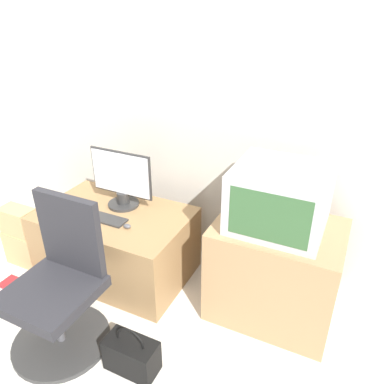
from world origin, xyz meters
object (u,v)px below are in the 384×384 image
object	(u,v)px
main_monitor	(122,180)
handbag	(132,355)
mouse	(127,226)
book	(15,284)
cardboard_box_lower	(25,247)
office_chair	(60,290)
keyboard	(105,218)
crt_tv	(280,198)

from	to	relation	value
main_monitor	handbag	xyz separation A→B (m)	(0.60, -0.84, -0.63)
mouse	book	world-z (taller)	mouse
mouse	cardboard_box_lower	bearing A→B (deg)	-173.31
book	main_monitor	bearing A→B (deg)	46.12
mouse	handbag	size ratio (longest dim) A/B	0.17
main_monitor	book	bearing A→B (deg)	-133.88
mouse	cardboard_box_lower	size ratio (longest dim) A/B	0.18
handbag	book	bearing A→B (deg)	170.32
mouse	office_chair	bearing A→B (deg)	-101.98
main_monitor	mouse	xyz separation A→B (m)	(0.21, -0.26, -0.20)
keyboard	crt_tv	world-z (taller)	crt_tv
book	office_chair	bearing A→B (deg)	-14.70
cardboard_box_lower	office_chair	bearing A→B (deg)	-27.92
office_chair	cardboard_box_lower	distance (m)	0.98
keyboard	office_chair	distance (m)	0.61
keyboard	crt_tv	xyz separation A→B (m)	(1.17, 0.22, 0.33)
mouse	crt_tv	bearing A→B (deg)	14.04
keyboard	book	bearing A→B (deg)	-146.62
office_chair	main_monitor	bearing A→B (deg)	96.32
keyboard	handbag	distance (m)	0.95
main_monitor	cardboard_box_lower	xyz separation A→B (m)	(-0.75, -0.37, -0.60)
mouse	book	xyz separation A→B (m)	(-0.82, -0.37, -0.53)
office_chair	handbag	bearing A→B (deg)	-2.50
crt_tv	book	bearing A→B (deg)	-160.95
keyboard	cardboard_box_lower	distance (m)	0.85
main_monitor	handbag	distance (m)	1.21
crt_tv	cardboard_box_lower	distance (m)	2.08
handbag	keyboard	bearing A→B (deg)	134.69
crt_tv	office_chair	world-z (taller)	crt_tv
keyboard	mouse	xyz separation A→B (m)	(0.21, -0.03, 0.01)
office_chair	book	distance (m)	0.81
handbag	mouse	bearing A→B (deg)	123.78
keyboard	crt_tv	size ratio (longest dim) A/B	0.60
main_monitor	cardboard_box_lower	distance (m)	1.03
crt_tv	keyboard	bearing A→B (deg)	-169.60
main_monitor	crt_tv	world-z (taller)	crt_tv
cardboard_box_lower	book	world-z (taller)	cardboard_box_lower
office_chair	book	bearing A→B (deg)	165.30
keyboard	office_chair	bearing A→B (deg)	-80.97
handbag	office_chair	bearing A→B (deg)	177.50
mouse	crt_tv	size ratio (longest dim) A/B	0.10
mouse	office_chair	distance (m)	0.59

